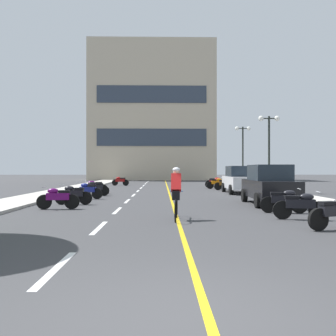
% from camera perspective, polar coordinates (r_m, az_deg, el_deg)
% --- Properties ---
extents(ground_plane, '(140.00, 140.00, 0.00)m').
position_cam_1_polar(ground_plane, '(24.87, -0.44, -3.89)').
color(ground_plane, '#38383A').
extents(curb_left, '(2.40, 72.00, 0.12)m').
position_cam_1_polar(curb_left, '(28.71, -15.05, -3.26)').
color(curb_left, '#B7B2A8').
rests_on(curb_left, ground).
extents(curb_right, '(2.40, 72.00, 0.12)m').
position_cam_1_polar(curb_right, '(28.85, 13.97, -3.25)').
color(curb_right, '#B7B2A8').
rests_on(curb_right, ground).
extents(lane_dash_0, '(0.14, 2.20, 0.01)m').
position_cam_1_polar(lane_dash_0, '(6.29, -17.66, -15.23)').
color(lane_dash_0, silver).
rests_on(lane_dash_0, ground).
extents(lane_dash_1, '(0.14, 2.20, 0.01)m').
position_cam_1_polar(lane_dash_1, '(10.10, -11.08, -9.45)').
color(lane_dash_1, silver).
rests_on(lane_dash_1, ground).
extents(lane_dash_2, '(0.14, 2.20, 0.01)m').
position_cam_1_polar(lane_dash_2, '(14.02, -8.21, -6.82)').
color(lane_dash_2, silver).
rests_on(lane_dash_2, ground).
extents(lane_dash_3, '(0.14, 2.20, 0.01)m').
position_cam_1_polar(lane_dash_3, '(17.98, -6.62, -5.34)').
color(lane_dash_3, silver).
rests_on(lane_dash_3, ground).
extents(lane_dash_4, '(0.14, 2.20, 0.01)m').
position_cam_1_polar(lane_dash_4, '(21.95, -5.60, -4.39)').
color(lane_dash_4, silver).
rests_on(lane_dash_4, ground).
extents(lane_dash_5, '(0.14, 2.20, 0.01)m').
position_cam_1_polar(lane_dash_5, '(25.93, -4.90, -3.73)').
color(lane_dash_5, silver).
rests_on(lane_dash_5, ground).
extents(lane_dash_6, '(0.14, 2.20, 0.01)m').
position_cam_1_polar(lane_dash_6, '(29.91, -4.38, -3.25)').
color(lane_dash_6, silver).
rests_on(lane_dash_6, ground).
extents(lane_dash_7, '(0.14, 2.20, 0.01)m').
position_cam_1_polar(lane_dash_7, '(33.90, -3.99, -2.88)').
color(lane_dash_7, silver).
rests_on(lane_dash_7, ground).
extents(lane_dash_8, '(0.14, 2.20, 0.01)m').
position_cam_1_polar(lane_dash_8, '(37.89, -3.68, -2.58)').
color(lane_dash_8, silver).
rests_on(lane_dash_8, ground).
extents(lane_dash_9, '(0.14, 2.20, 0.01)m').
position_cam_1_polar(lane_dash_9, '(41.89, -3.43, -2.35)').
color(lane_dash_9, silver).
rests_on(lane_dash_9, ground).
extents(lane_dash_10, '(0.14, 2.20, 0.01)m').
position_cam_1_polar(lane_dash_10, '(45.88, -3.22, -2.15)').
color(lane_dash_10, silver).
rests_on(lane_dash_10, ground).
extents(lane_dash_11, '(0.14, 2.20, 0.01)m').
position_cam_1_polar(lane_dash_11, '(49.88, -3.05, -1.99)').
color(lane_dash_11, silver).
rests_on(lane_dash_11, ground).
extents(centre_line_yellow, '(0.12, 66.00, 0.01)m').
position_cam_1_polar(centre_line_yellow, '(27.87, 0.01, -3.48)').
color(centre_line_yellow, gold).
rests_on(centre_line_yellow, ground).
extents(office_building, '(18.12, 7.92, 19.97)m').
position_cam_1_polar(office_building, '(53.39, -2.53, 8.88)').
color(office_building, '#BCAD93').
rests_on(office_building, ground).
extents(street_lamp_mid, '(1.46, 0.36, 5.15)m').
position_cam_1_polar(street_lamp_mid, '(25.15, 16.05, 5.01)').
color(street_lamp_mid, black).
rests_on(street_lamp_mid, curb_right).
extents(street_lamp_far, '(1.46, 0.36, 5.44)m').
position_cam_1_polar(street_lamp_far, '(33.49, 12.02, 4.05)').
color(street_lamp_far, black).
rests_on(street_lamp_far, curb_right).
extents(parked_car_near, '(2.03, 4.25, 1.82)m').
position_cam_1_polar(parked_car_near, '(16.73, 16.07, -2.59)').
color(parked_car_near, black).
rests_on(parked_car_near, ground).
extents(parked_car_mid, '(1.96, 4.22, 1.82)m').
position_cam_1_polar(parked_car_mid, '(24.00, 11.56, -1.84)').
color(parked_car_mid, black).
rests_on(parked_car_mid, ground).
extents(motorcycle_1, '(1.66, 0.73, 0.92)m').
position_cam_1_polar(motorcycle_1, '(10.54, 25.50, -6.48)').
color(motorcycle_1, black).
rests_on(motorcycle_1, ground).
extents(motorcycle_2, '(1.68, 0.64, 0.92)m').
position_cam_1_polar(motorcycle_2, '(12.12, 20.68, -5.64)').
color(motorcycle_2, black).
rests_on(motorcycle_2, ground).
extents(motorcycle_3, '(1.69, 0.62, 0.92)m').
position_cam_1_polar(motorcycle_3, '(13.71, 18.28, -5.00)').
color(motorcycle_3, black).
rests_on(motorcycle_3, ground).
extents(motorcycle_4, '(1.70, 0.60, 0.92)m').
position_cam_1_polar(motorcycle_4, '(14.95, -17.42, -4.59)').
color(motorcycle_4, black).
rests_on(motorcycle_4, ground).
extents(motorcycle_5, '(1.70, 0.60, 0.92)m').
position_cam_1_polar(motorcycle_5, '(16.67, -15.09, -4.13)').
color(motorcycle_5, black).
rests_on(motorcycle_5, ground).
extents(motorcycle_6, '(1.66, 0.74, 0.92)m').
position_cam_1_polar(motorcycle_6, '(19.60, -12.88, -3.53)').
color(motorcycle_6, black).
rests_on(motorcycle_6, ground).
extents(motorcycle_7, '(1.67, 0.68, 0.92)m').
position_cam_1_polar(motorcycle_7, '(21.68, -11.76, -3.20)').
color(motorcycle_7, black).
rests_on(motorcycle_7, ground).
extents(motorcycle_8, '(1.69, 0.63, 0.92)m').
position_cam_1_polar(motorcycle_8, '(23.50, -11.81, -2.96)').
color(motorcycle_8, black).
rests_on(motorcycle_8, ground).
extents(motorcycle_9, '(1.70, 0.60, 0.92)m').
position_cam_1_polar(motorcycle_9, '(27.12, 9.29, -2.58)').
color(motorcycle_9, black).
rests_on(motorcycle_9, ground).
extents(motorcycle_10, '(1.69, 0.60, 0.92)m').
position_cam_1_polar(motorcycle_10, '(28.92, 7.91, -2.42)').
color(motorcycle_10, black).
rests_on(motorcycle_10, ground).
extents(motorcycle_11, '(1.66, 0.75, 0.92)m').
position_cam_1_polar(motorcycle_11, '(30.42, 7.62, -2.31)').
color(motorcycle_11, black).
rests_on(motorcycle_11, ground).
extents(motorcycle_12, '(1.70, 0.60, 0.92)m').
position_cam_1_polar(motorcycle_12, '(32.01, 7.64, -2.20)').
color(motorcycle_12, black).
rests_on(motorcycle_12, ground).
extents(motorcycle_13, '(1.68, 0.66, 0.92)m').
position_cam_1_polar(motorcycle_13, '(34.26, -7.75, -2.06)').
color(motorcycle_13, black).
rests_on(motorcycle_13, ground).
extents(cyclist_rider, '(0.42, 1.77, 1.71)m').
position_cam_1_polar(cyclist_rider, '(11.37, 1.32, -3.92)').
color(cyclist_rider, black).
rests_on(cyclist_rider, ground).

